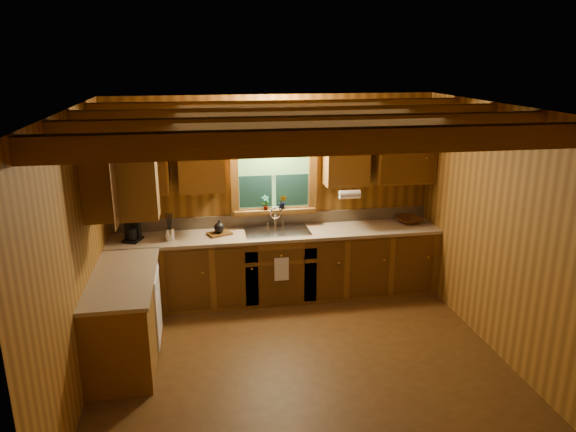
# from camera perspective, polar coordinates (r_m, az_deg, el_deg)

# --- Properties ---
(room) EXTENTS (4.20, 4.20, 4.20)m
(room) POSITION_cam_1_polar(r_m,az_deg,el_deg) (5.17, 1.52, -3.07)
(room) COLOR #4C2F12
(room) RESTS_ON ground
(ceiling_beams) EXTENTS (4.20, 2.54, 0.18)m
(ceiling_beams) POSITION_cam_1_polar(r_m,az_deg,el_deg) (4.89, 1.63, 10.15)
(ceiling_beams) COLOR brown
(ceiling_beams) RESTS_ON room
(base_cabinets) EXTENTS (4.20, 2.22, 0.86)m
(base_cabinets) POSITION_cam_1_polar(r_m,az_deg,el_deg) (6.61, -4.98, -6.66)
(base_cabinets) COLOR brown
(base_cabinets) RESTS_ON ground
(countertop) EXTENTS (4.20, 2.24, 0.04)m
(countertop) POSITION_cam_1_polar(r_m,az_deg,el_deg) (6.45, -4.96, -2.96)
(countertop) COLOR tan
(countertop) RESTS_ON base_cabinets
(backsplash) EXTENTS (4.20, 0.02, 0.16)m
(backsplash) POSITION_cam_1_polar(r_m,az_deg,el_deg) (7.03, -1.52, -0.35)
(backsplash) COLOR tan
(backsplash) RESTS_ON room
(dishwasher_panel) EXTENTS (0.02, 0.60, 0.80)m
(dishwasher_panel) POSITION_cam_1_polar(r_m,az_deg,el_deg) (6.06, -13.80, -9.37)
(dishwasher_panel) COLOR white
(dishwasher_panel) RESTS_ON base_cabinets
(upper_cabinets) EXTENTS (4.19, 1.77, 0.78)m
(upper_cabinets) POSITION_cam_1_polar(r_m,az_deg,el_deg) (6.32, -6.06, 5.63)
(upper_cabinets) COLOR brown
(upper_cabinets) RESTS_ON room
(window) EXTENTS (1.12, 0.08, 1.00)m
(window) POSITION_cam_1_polar(r_m,az_deg,el_deg) (6.87, -1.53, 3.98)
(window) COLOR brown
(window) RESTS_ON room
(window_sill) EXTENTS (1.06, 0.14, 0.04)m
(window_sill) POSITION_cam_1_polar(r_m,az_deg,el_deg) (6.93, -1.45, 0.60)
(window_sill) COLOR brown
(window_sill) RESTS_ON room
(wall_sconce) EXTENTS (0.45, 0.21, 0.17)m
(wall_sconce) POSITION_cam_1_polar(r_m,az_deg,el_deg) (6.64, -1.42, 9.10)
(wall_sconce) COLOR black
(wall_sconce) RESTS_ON room
(paper_towel_roll) EXTENTS (0.27, 0.11, 0.11)m
(paper_towel_roll) POSITION_cam_1_polar(r_m,az_deg,el_deg) (6.78, 6.62, 2.32)
(paper_towel_roll) COLOR white
(paper_towel_roll) RESTS_ON upper_cabinets
(dish_towel) EXTENTS (0.18, 0.01, 0.30)m
(dish_towel) POSITION_cam_1_polar(r_m,az_deg,el_deg) (6.61, -0.69, -5.74)
(dish_towel) COLOR white
(dish_towel) RESTS_ON base_cabinets
(sink) EXTENTS (0.82, 0.48, 0.43)m
(sink) POSITION_cam_1_polar(r_m,az_deg,el_deg) (6.80, -1.16, -2.05)
(sink) COLOR silver
(sink) RESTS_ON countertop
(coffee_maker) EXTENTS (0.18, 0.24, 0.33)m
(coffee_maker) POSITION_cam_1_polar(r_m,az_deg,el_deg) (6.70, -16.40, -1.20)
(coffee_maker) COLOR black
(coffee_maker) RESTS_ON countertop
(utensil_crock) EXTENTS (0.12, 0.12, 0.34)m
(utensil_crock) POSITION_cam_1_polar(r_m,az_deg,el_deg) (6.62, -12.60, -1.85)
(utensil_crock) COLOR silver
(utensil_crock) RESTS_ON countertop
(cutting_board) EXTENTS (0.34, 0.29, 0.03)m
(cutting_board) POSITION_cam_1_polar(r_m,az_deg,el_deg) (6.73, -7.38, -1.89)
(cutting_board) COLOR #503011
(cutting_board) RESTS_ON countertop
(teakettle) EXTENTS (0.13, 0.13, 0.17)m
(teakettle) POSITION_cam_1_polar(r_m,az_deg,el_deg) (6.71, -7.40, -1.25)
(teakettle) COLOR black
(teakettle) RESTS_ON cutting_board
(wicker_basket) EXTENTS (0.41, 0.41, 0.08)m
(wicker_basket) POSITION_cam_1_polar(r_m,az_deg,el_deg) (7.31, 12.86, -0.42)
(wicker_basket) COLOR #48230C
(wicker_basket) RESTS_ON countertop
(potted_plant_left) EXTENTS (0.12, 0.09, 0.20)m
(potted_plant_left) POSITION_cam_1_polar(r_m,az_deg,el_deg) (6.86, -2.43, 1.45)
(potted_plant_left) COLOR #503011
(potted_plant_left) RESTS_ON window_sill
(potted_plant_right) EXTENTS (0.13, 0.12, 0.19)m
(potted_plant_right) POSITION_cam_1_polar(r_m,az_deg,el_deg) (6.90, -0.59, 1.53)
(potted_plant_right) COLOR #503011
(potted_plant_right) RESTS_ON window_sill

